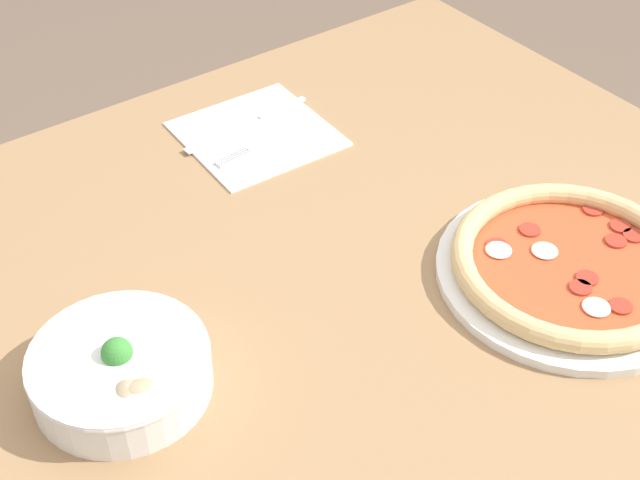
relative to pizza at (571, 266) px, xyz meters
The scene contains 6 objects.
dining_table 0.24m from the pizza, 45.90° to the left, with size 1.04×1.03×0.78m.
pizza is the anchor object (origin of this frame).
bowl 0.53m from the pizza, 72.72° to the left, with size 0.19×0.19×0.07m.
napkin 0.49m from the pizza, 16.21° to the left, with size 0.21×0.21×0.00m.
fork 0.46m from the pizza, 17.02° to the left, with size 0.03×0.18×0.00m.
knife 0.51m from the pizza, 14.40° to the left, with size 0.03×0.21×0.01m.
Camera 1 is at (-0.59, 0.54, 1.50)m, focal length 50.00 mm.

